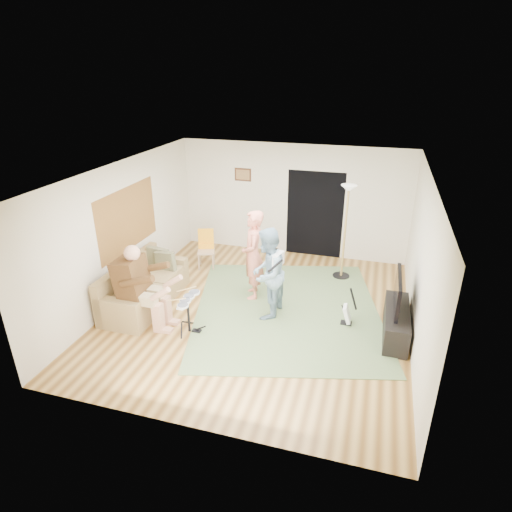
{
  "coord_description": "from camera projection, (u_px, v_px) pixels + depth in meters",
  "views": [
    {
      "loc": [
        1.93,
        -6.78,
        4.31
      ],
      "look_at": [
        -0.13,
        0.3,
        1.03
      ],
      "focal_mm": 30.0,
      "sensor_mm": 36.0,
      "label": 1
    }
  ],
  "objects": [
    {
      "name": "microphone",
      "position": [
        263.0,
        235.0,
        8.16
      ],
      "size": [
        0.06,
        0.06,
        0.24
      ],
      "primitive_type": null,
      "color": "black",
      "rests_on": "singer"
    },
    {
      "name": "floor",
      "position": [
        258.0,
        312.0,
        8.19
      ],
      "size": [
        6.0,
        6.0,
        0.0
      ],
      "primitive_type": "plane",
      "color": "brown",
      "rests_on": "ground"
    },
    {
      "name": "walls",
      "position": [
        258.0,
        247.0,
        7.64
      ],
      "size": [
        5.5,
        6.0,
        2.7
      ],
      "primitive_type": null,
      "color": "beige",
      "rests_on": "floor"
    },
    {
      "name": "drummer",
      "position": [
        144.0,
        295.0,
        7.58
      ],
      "size": [
        1.0,
        0.56,
        1.53
      ],
      "color": "#4A2E15",
      "rests_on": "sofa"
    },
    {
      "name": "torchiere_lamp",
      "position": [
        346.0,
        216.0,
        8.98
      ],
      "size": [
        0.37,
        0.37,
        2.09
      ],
      "color": "black",
      "rests_on": "floor"
    },
    {
      "name": "singer",
      "position": [
        253.0,
        255.0,
        8.4
      ],
      "size": [
        0.62,
        0.76,
        1.82
      ],
      "primitive_type": "imported",
      "rotation": [
        0.0,
        0.0,
        -1.26
      ],
      "color": "#D3725B",
      "rests_on": "floor"
    },
    {
      "name": "doorway",
      "position": [
        315.0,
        215.0,
        10.25
      ],
      "size": [
        2.1,
        0.0,
        2.1
      ],
      "primitive_type": "plane",
      "rotation": [
        1.57,
        0.0,
        0.0
      ],
      "color": "black",
      "rests_on": "walls"
    },
    {
      "name": "guitar_held",
      "position": [
        278.0,
        259.0,
        7.57
      ],
      "size": [
        0.25,
        0.61,
        0.26
      ],
      "primitive_type": null,
      "rotation": [
        0.0,
        0.0,
        -0.22
      ],
      "color": "white",
      "rests_on": "guitarist"
    },
    {
      "name": "area_rug",
      "position": [
        287.0,
        310.0,
        8.25
      ],
      "size": [
        4.32,
        4.67,
        0.02
      ],
      "primitive_type": "cube",
      "rotation": [
        0.0,
        0.0,
        0.25
      ],
      "color": "#566E43",
      "rests_on": "floor"
    },
    {
      "name": "ceiling",
      "position": [
        259.0,
        172.0,
        7.09
      ],
      "size": [
        6.0,
        6.0,
        0.0
      ],
      "primitive_type": "plane",
      "rotation": [
        3.14,
        0.0,
        0.0
      ],
      "color": "white",
      "rests_on": "walls"
    },
    {
      "name": "guitarist",
      "position": [
        267.0,
        274.0,
        7.75
      ],
      "size": [
        0.73,
        0.89,
        1.73
      ],
      "primitive_type": "imported",
      "rotation": [
        0.0,
        0.0,
        -1.66
      ],
      "color": "#7191A6",
      "rests_on": "floor"
    },
    {
      "name": "guitar_spare",
      "position": [
        347.0,
        314.0,
        7.72
      ],
      "size": [
        0.27,
        0.24,
        0.74
      ],
      "color": "black",
      "rests_on": "floor"
    },
    {
      "name": "drum_kit",
      "position": [
        189.0,
        316.0,
        7.48
      ],
      "size": [
        0.37,
        0.67,
        0.69
      ],
      "color": "black",
      "rests_on": "floor"
    },
    {
      "name": "dining_chair",
      "position": [
        207.0,
        254.0,
        9.92
      ],
      "size": [
        0.48,
        0.5,
        0.89
      ],
      "rotation": [
        0.0,
        0.0,
        0.33
      ],
      "color": "tan",
      "rests_on": "floor"
    },
    {
      "name": "tv_cabinet",
      "position": [
        396.0,
        323.0,
        7.39
      ],
      "size": [
        0.4,
        1.4,
        0.5
      ],
      "primitive_type": "cube",
      "color": "black",
      "rests_on": "floor"
    },
    {
      "name": "window_blinds",
      "position": [
        128.0,
        219.0,
        8.44
      ],
      "size": [
        0.0,
        2.05,
        2.05
      ],
      "primitive_type": "plane",
      "rotation": [
        1.57,
        0.0,
        1.57
      ],
      "color": "#9A672F",
      "rests_on": "walls"
    },
    {
      "name": "television",
      "position": [
        398.0,
        292.0,
        7.16
      ],
      "size": [
        0.06,
        1.09,
        0.59
      ],
      "primitive_type": "cube",
      "color": "black",
      "rests_on": "tv_cabinet"
    },
    {
      "name": "picture_frame",
      "position": [
        243.0,
        175.0,
        10.36
      ],
      "size": [
        0.42,
        0.03,
        0.32
      ],
      "primitive_type": "cube",
      "color": "#3F2314",
      "rests_on": "walls"
    },
    {
      "name": "sofa",
      "position": [
        142.0,
        290.0,
        8.39
      ],
      "size": [
        0.87,
        2.12,
        0.86
      ],
      "color": "olive",
      "rests_on": "floor"
    }
  ]
}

